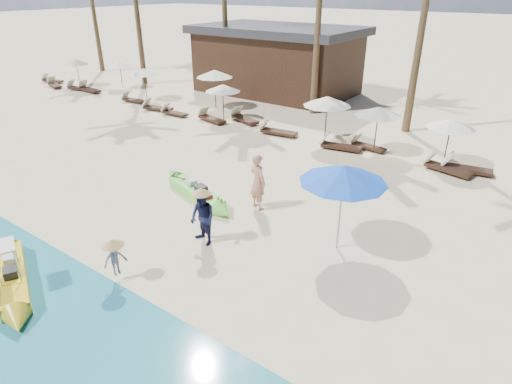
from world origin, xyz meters
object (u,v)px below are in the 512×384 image
Objects in this scene: yellow_canoe at (12,277)px; blue_umbrella at (344,174)px; tourist at (258,182)px; green_canoe at (196,192)px.

yellow_canoe is 1.76× the size of blue_umbrella.
blue_umbrella is (5.85, 6.20, 2.09)m from yellow_canoe.
tourist reaches higher than yellow_canoe.
green_canoe is at bearing 110.46° from yellow_canoe.
green_canoe is 5.82m from blue_umbrella.
blue_umbrella is at bearing 71.01° from yellow_canoe.
tourist is at bearing 168.47° from blue_umbrella.
green_canoe is 1.02× the size of yellow_canoe.
tourist is at bearing 93.43° from yellow_canoe.
yellow_canoe is at bearing -133.37° from blue_umbrella.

